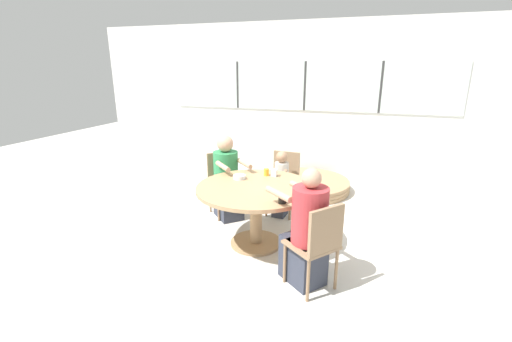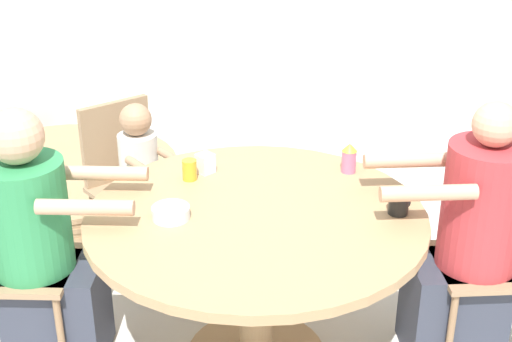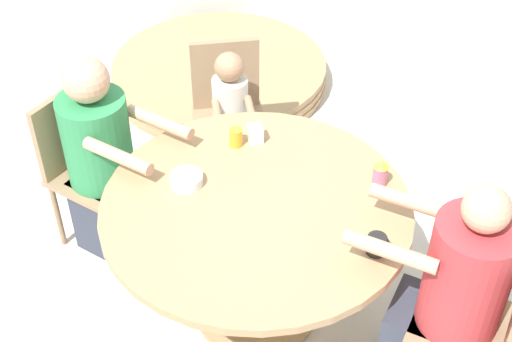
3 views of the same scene
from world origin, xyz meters
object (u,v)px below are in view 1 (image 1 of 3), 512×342
(chair_for_woman_green_shirt, at_px, (318,241))
(chair_for_man_blue_shirt, at_px, (223,178))
(person_man_blue_shirt, at_px, (227,182))
(coffee_mug, at_px, (283,199))
(sippy_cup, at_px, (305,186))
(bowl_white_shallow, at_px, (239,177))
(person_woman_green_shirt, at_px, (306,233))
(chair_for_toddler, at_px, (284,177))
(folded_table_stack, at_px, (305,185))
(juice_glass, at_px, (266,172))
(person_toddler, at_px, (281,186))
(milk_carton_small, at_px, (274,173))

(chair_for_woman_green_shirt, height_order, chair_for_man_blue_shirt, same)
(person_man_blue_shirt, bearing_deg, coffee_mug, 90.53)
(sippy_cup, distance_m, bowl_white_shallow, 0.85)
(person_woman_green_shirt, height_order, bowl_white_shallow, person_woman_green_shirt)
(chair_for_toddler, distance_m, sippy_cup, 1.18)
(coffee_mug, relative_size, folded_table_stack, 0.06)
(chair_for_woman_green_shirt, distance_m, chair_for_toddler, 1.86)
(person_woman_green_shirt, xyz_separation_m, juice_glass, (-0.68, 0.98, 0.25))
(juice_glass, distance_m, bowl_white_shallow, 0.35)
(person_woman_green_shirt, bearing_deg, person_man_blue_shirt, 87.20)
(person_woman_green_shirt, bearing_deg, folded_table_stack, 50.00)
(chair_for_woman_green_shirt, distance_m, person_toddler, 1.73)
(sippy_cup, height_order, juice_glass, sippy_cup)
(chair_for_woman_green_shirt, relative_size, milk_carton_small, 10.04)
(person_man_blue_shirt, relative_size, person_toddler, 1.24)
(chair_for_man_blue_shirt, relative_size, juice_glass, 9.57)
(chair_for_woman_green_shirt, height_order, person_man_blue_shirt, person_man_blue_shirt)
(sippy_cup, bearing_deg, chair_for_toddler, 114.41)
(person_woman_green_shirt, relative_size, juice_glass, 12.79)
(person_man_blue_shirt, bearing_deg, folded_table_stack, -165.09)
(person_woman_green_shirt, distance_m, milk_carton_small, 1.17)
(person_man_blue_shirt, distance_m, coffee_mug, 1.46)
(chair_for_woman_green_shirt, bearing_deg, person_toddler, 65.03)
(coffee_mug, xyz_separation_m, milk_carton_small, (-0.31, 0.82, 0.00))
(chair_for_man_blue_shirt, xyz_separation_m, person_man_blue_shirt, (0.12, -0.12, -0.01))
(person_man_blue_shirt, bearing_deg, chair_for_man_blue_shirt, -90.00)
(chair_for_toddler, distance_m, milk_carton_small, 0.67)
(person_man_blue_shirt, height_order, bowl_white_shallow, person_man_blue_shirt)
(coffee_mug, distance_m, folded_table_stack, 2.52)
(chair_for_man_blue_shirt, bearing_deg, person_toddler, 145.53)
(bowl_white_shallow, bearing_deg, person_woman_green_shirt, -38.57)
(bowl_white_shallow, height_order, folded_table_stack, bowl_white_shallow)
(folded_table_stack, bearing_deg, milk_carton_small, -94.05)
(chair_for_toddler, distance_m, coffee_mug, 1.49)
(person_man_blue_shirt, bearing_deg, bowl_white_shallow, 83.95)
(coffee_mug, xyz_separation_m, folded_table_stack, (-0.19, 2.42, -0.67))
(person_woman_green_shirt, height_order, milk_carton_small, person_woman_green_shirt)
(milk_carton_small, bearing_deg, coffee_mug, -69.40)
(chair_for_man_blue_shirt, relative_size, folded_table_stack, 0.58)
(sippy_cup, height_order, folded_table_stack, sippy_cup)
(milk_carton_small, bearing_deg, folded_table_stack, 85.95)
(coffee_mug, bearing_deg, juice_glass, 116.76)
(chair_for_woman_green_shirt, distance_m, person_man_blue_shirt, 1.93)
(chair_for_toddler, height_order, folded_table_stack, chair_for_toddler)
(person_woman_green_shirt, distance_m, folded_table_stack, 2.67)
(sippy_cup, distance_m, folded_table_stack, 2.18)
(juice_glass, xyz_separation_m, bowl_white_shallow, (-0.27, -0.22, -0.02))
(chair_for_man_blue_shirt, bearing_deg, coffee_mug, 90.48)
(person_woman_green_shirt, height_order, folded_table_stack, person_woman_green_shirt)
(sippy_cup, bearing_deg, person_toddler, 118.63)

